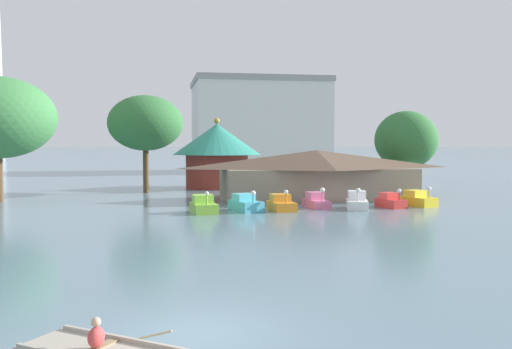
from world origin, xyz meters
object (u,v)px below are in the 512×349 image
pedal_boat_pink (316,201)px  shoreline_tree_right (406,140)px  pedal_boat_yellow (418,200)px  pedal_boat_orange (281,204)px  boathouse (317,173)px  shoreline_tree_mid (145,123)px  pedal_boat_white (357,202)px  pedal_boat_lime (204,206)px  background_building_block (258,126)px  pedal_boat_red (391,201)px  green_roof_pavilion (217,150)px  pedal_boat_cyan (246,204)px

pedal_boat_pink → shoreline_tree_right: bearing=122.9°
pedal_boat_pink → pedal_boat_yellow: pedal_boat_pink is taller
pedal_boat_orange → boathouse: size_ratio=0.15×
boathouse → shoreline_tree_mid: size_ratio=1.82×
pedal_boat_white → pedal_boat_pink: bearing=-102.5°
pedal_boat_white → shoreline_tree_mid: size_ratio=0.32×
pedal_boat_orange → pedal_boat_lime: bearing=-90.8°
boathouse → shoreline_tree_mid: bearing=148.3°
pedal_boat_lime → shoreline_tree_right: bearing=113.0°
boathouse → background_building_block: size_ratio=0.77×
pedal_boat_white → pedal_boat_red: (2.98, 0.43, -0.07)m
pedal_boat_orange → green_roof_pavilion: (-2.47, 22.88, 3.82)m
shoreline_tree_right → background_building_block: background_building_block is taller
pedal_boat_red → boathouse: bearing=-168.9°
shoreline_tree_right → boathouse: bearing=-158.9°
pedal_boat_orange → pedal_boat_white: (6.06, 0.05, 0.05)m
pedal_boat_orange → pedal_boat_cyan: bearing=-98.3°
pedal_boat_cyan → boathouse: (7.84, 7.82, 1.83)m
pedal_boat_red → background_building_block: 60.54m
pedal_boat_lime → pedal_boat_yellow: pedal_boat_lime is taller
shoreline_tree_right → pedal_boat_orange: bearing=-142.5°
background_building_block → pedal_boat_pink: bearing=-95.9°
shoreline_tree_mid → pedal_boat_orange: bearing=-59.3°
pedal_boat_cyan → green_roof_pavilion: size_ratio=0.32×
boathouse → shoreline_tree_mid: 18.89m
pedal_boat_pink → boathouse: bearing=156.6°
pedal_boat_cyan → pedal_boat_pink: (5.95, 1.46, -0.04)m
pedal_boat_orange → boathouse: boathouse is taller
pedal_boat_white → shoreline_tree_mid: bearing=-120.1°
pedal_boat_red → green_roof_pavilion: bearing=-169.4°
pedal_boat_orange → pedal_boat_red: 9.06m
pedal_boat_white → green_roof_pavilion: 24.66m
pedal_boat_cyan → background_building_block: size_ratio=0.14×
pedal_boat_red → boathouse: size_ratio=0.15×
boathouse → shoreline_tree_right: shoreline_tree_right is taller
green_roof_pavilion → shoreline_tree_right: size_ratio=1.20×
shoreline_tree_mid → boathouse: bearing=-31.7°
pedal_boat_yellow → shoreline_tree_mid: bearing=-146.0°
pedal_boat_lime → shoreline_tree_mid: size_ratio=0.29×
pedal_boat_red → shoreline_tree_mid: 26.78m
pedal_boat_yellow → green_roof_pavilion: (-14.17, 21.75, 3.80)m
pedal_boat_cyan → boathouse: size_ratio=0.18×
pedal_boat_pink → pedal_boat_red: (5.83, -1.15, -0.01)m
pedal_boat_red → shoreline_tree_right: 14.33m
boathouse → pedal_boat_orange: bearing=-122.6°
pedal_boat_orange → green_roof_pavilion: bearing=-178.6°
pedal_boat_orange → shoreline_tree_mid: (-10.44, 17.57, 6.71)m
boathouse → pedal_boat_lime: bearing=-142.8°
pedal_boat_red → green_roof_pavilion: 25.48m
pedal_boat_cyan → green_roof_pavilion: (0.27, 22.71, 3.78)m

